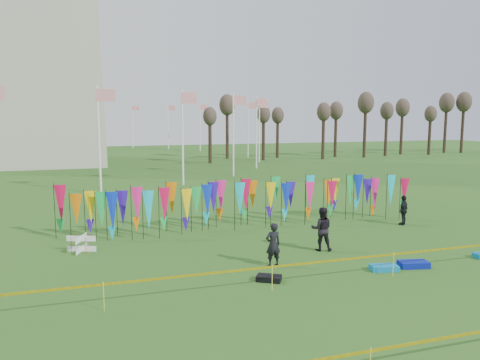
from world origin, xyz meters
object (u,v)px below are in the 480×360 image
object	(u,v)px
person_left	(273,244)
kite_bag_turquoise	(384,268)
person_right	(404,210)
person_mid	(322,229)
kite_bag_blue	(413,264)
kite_bag_black	(269,278)
box_kite	(81,244)

from	to	relation	value
person_left	kite_bag_turquoise	bearing A→B (deg)	150.31
person_right	kite_bag_turquoise	xyz separation A→B (m)	(-5.43, -6.13, -0.70)
person_mid	kite_bag_turquoise	world-z (taller)	person_mid
person_mid	kite_bag_blue	size ratio (longest dim) A/B	1.71
person_mid	kite_bag_black	xyz separation A→B (m)	(-3.55, -2.88, -0.85)
box_kite	kite_bag_black	world-z (taller)	box_kite
person_left	box_kite	bearing A→B (deg)	-35.33
person_left	person_mid	size ratio (longest dim) A/B	0.90
person_right	kite_bag_blue	world-z (taller)	person_right
kite_bag_turquoise	kite_bag_blue	bearing A→B (deg)	-0.54
person_mid	kite_bag_turquoise	distance (m)	3.40
box_kite	person_right	bearing A→B (deg)	0.25
person_left	kite_bag_blue	xyz separation A→B (m)	(5.09, -1.80, -0.73)
person_left	person_right	size ratio (longest dim) A/B	1.06
person_right	kite_bag_black	xyz separation A→B (m)	(-9.97, -5.87, -0.70)
person_mid	kite_bag_black	bearing A→B (deg)	60.98
box_kite	kite_bag_black	xyz separation A→B (m)	(6.34, -5.80, -0.26)
kite_bag_black	person_right	bearing A→B (deg)	30.48
person_mid	person_right	distance (m)	7.09
person_mid	person_right	size ratio (longest dim) A/B	1.18
person_right	kite_bag_blue	distance (m)	7.43
person_left	kite_bag_blue	size ratio (longest dim) A/B	1.53
box_kite	kite_bag_black	distance (m)	8.60
kite_bag_turquoise	person_mid	bearing A→B (deg)	107.60
box_kite	person_mid	size ratio (longest dim) A/B	0.38
box_kite	kite_bag_turquoise	bearing A→B (deg)	-29.09
person_right	kite_bag_black	size ratio (longest dim) A/B	1.87
person_mid	kite_bag_blue	bearing A→B (deg)	148.13
person_left	person_mid	xyz separation A→B (m)	(2.79, 1.35, 0.10)
box_kite	kite_bag_black	size ratio (longest dim) A/B	0.84
kite_bag_turquoise	box_kite	bearing A→B (deg)	150.91
kite_bag_turquoise	person_left	bearing A→B (deg)	154.65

